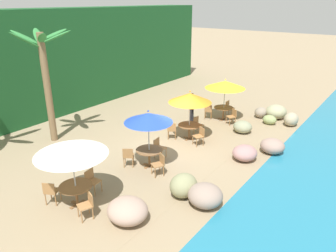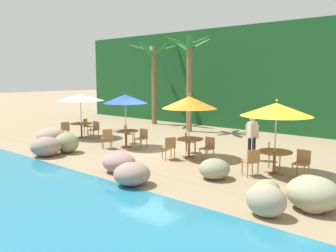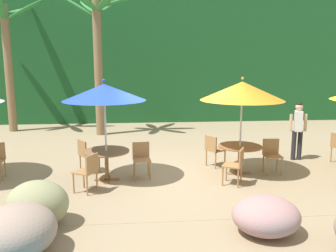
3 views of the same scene
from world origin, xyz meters
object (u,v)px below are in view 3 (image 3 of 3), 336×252
chair_blue_seaward (141,157)px  chair_orange_seaward (272,153)px  chair_orange_left (236,164)px  chair_blue_left (88,170)px  umbrella_blue (104,92)px  palm_tree_second (98,43)px  umbrella_orange (242,91)px  chair_orange_inland (213,148)px  dining_table_orange (240,151)px  dining_table_blue (106,156)px  waiter_in_white (298,127)px  chair_blue_inland (86,153)px  palm_tree_nearest (7,45)px

chair_blue_seaward → chair_orange_seaward: 3.34m
chair_orange_left → chair_blue_left: bearing=-176.7°
umbrella_blue → chair_orange_left: 3.47m
chair_orange_seaward → palm_tree_second: 7.77m
umbrella_orange → chair_orange_left: bearing=-111.5°
chair_orange_seaward → chair_orange_inland: 1.52m
chair_blue_seaward → dining_table_orange: 2.49m
chair_blue_seaward → chair_orange_inland: 2.08m
dining_table_blue → dining_table_orange: 3.34m
chair_blue_left → waiter_in_white: 6.10m
chair_blue_seaward → chair_orange_left: 2.31m
chair_blue_seaward → dining_table_orange: (2.49, 0.03, 0.10)m
dining_table_orange → palm_tree_second: (-4.02, 5.29, 2.91)m
chair_blue_seaward → umbrella_orange: (2.49, 0.03, 1.61)m
dining_table_orange → dining_table_blue: bearing=-176.6°
chair_blue_left → chair_orange_left: 3.35m
chair_orange_seaward → dining_table_blue: bearing=-176.7°
chair_blue_inland → palm_tree_second: size_ratio=0.17×
chair_orange_seaward → waiter_in_white: size_ratio=0.51×
palm_tree_nearest → umbrella_blue: bearing=-56.2°
dining_table_blue → dining_table_orange: (3.33, 0.20, 0.00)m
dining_table_orange → chair_orange_inland: (-0.53, 0.67, -0.10)m
umbrella_blue → waiter_in_white: size_ratio=1.44×
chair_orange_inland → chair_orange_left: same height
umbrella_orange → umbrella_blue: bearing=-176.6°
dining_table_orange → palm_tree_second: 7.25m
chair_orange_seaward → palm_tree_nearest: size_ratio=0.17×
palm_tree_second → waiter_in_white: 7.76m
dining_table_blue → chair_blue_inland: bearing=131.7°
palm_tree_nearest → palm_tree_second: (3.66, -1.01, 0.06)m
dining_table_blue → chair_orange_inland: (2.80, 0.87, -0.10)m
umbrella_orange → chair_orange_left: (-0.31, -0.80, -1.61)m
chair_blue_seaward → umbrella_orange: bearing=0.8°
umbrella_blue → waiter_in_white: (5.36, 1.35, -1.14)m
palm_tree_second → waiter_in_white: bearing=-34.3°
chair_orange_seaward → chair_orange_left: same height
chair_orange_left → umbrella_blue: bearing=168.8°
umbrella_blue → chair_orange_left: umbrella_blue is taller
dining_table_blue → chair_blue_left: (-0.33, -0.79, -0.10)m
dining_table_orange → chair_orange_inland: 0.86m
chair_blue_left → palm_tree_second: (-0.37, 6.27, 3.01)m
umbrella_blue → chair_blue_left: 1.83m
dining_table_blue → palm_tree_second: (-0.70, 5.48, 2.91)m
palm_tree_nearest → dining_table_orange: bearing=-39.3°
dining_table_blue → umbrella_blue: bearing=0.0°
chair_blue_left → chair_orange_inland: bearing=27.9°
chair_orange_left → palm_tree_second: 7.74m
chair_blue_left → chair_orange_left: bearing=3.3°
dining_table_orange → chair_orange_left: (-0.31, -0.80, -0.10)m
chair_orange_inland → chair_blue_left: bearing=-152.1°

